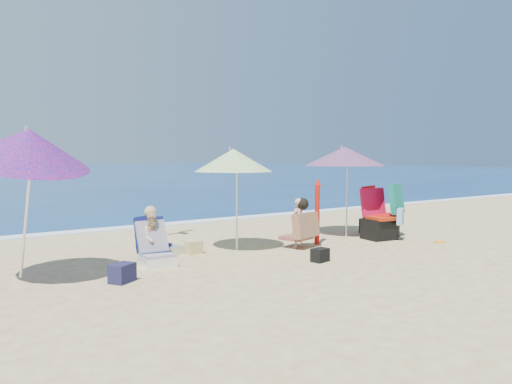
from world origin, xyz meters
TOP-DOWN VIEW (x-y plane):
  - ground at (0.00, 0.00)m, footprint 120.00×120.00m
  - foam at (0.00, 5.10)m, footprint 120.00×0.50m
  - umbrella_turquoise at (2.29, 1.37)m, footprint 2.17×2.17m
  - umbrella_striped at (-0.58, 1.32)m, footprint 1.88×1.88m
  - umbrella_blue at (-4.13, 0.93)m, footprint 2.09×2.14m
  - furled_umbrella at (1.14, 0.94)m, footprint 0.19×0.19m
  - chair_navy at (-1.88, 1.74)m, footprint 0.78×0.80m
  - chair_rainbow at (-2.27, 0.97)m, footprint 0.54×0.65m
  - camp_chair_left at (2.60, 0.65)m, footprint 0.71×0.71m
  - camp_chair_right at (2.89, 0.75)m, footprint 0.85×1.10m
  - person_center at (0.61, 0.82)m, footprint 0.74×0.69m
  - person_left at (-2.22, 1.23)m, footprint 0.63×0.78m
  - bag_navy_a at (-3.09, 0.25)m, footprint 0.42×0.39m
  - bag_tan at (-1.33, 1.47)m, footprint 0.30×0.23m
  - bag_navy_b at (3.08, 1.31)m, footprint 0.50×0.41m
  - bag_black_b at (0.09, -0.32)m, footprint 0.33×0.26m
  - orange_item at (3.30, -0.36)m, footprint 0.24×0.18m

SIDE VIEW (x-z plane):
  - ground at x=0.00m, z-range 0.00..0.00m
  - orange_item at x=3.30m, z-range 0.00..0.03m
  - foam at x=0.00m, z-range 0.00..0.04m
  - bag_black_b at x=0.09m, z-range 0.00..0.22m
  - bag_tan at x=-1.33m, z-range 0.00..0.24m
  - bag_navy_a at x=-3.09m, z-range 0.00..0.26m
  - bag_navy_b at x=3.08m, z-range 0.00..0.33m
  - chair_navy at x=-1.88m, z-range -0.16..0.52m
  - chair_rainbow at x=-2.27m, z-range -0.16..0.54m
  - camp_chair_left at x=2.60m, z-range -0.21..0.85m
  - camp_chair_right at x=2.89m, z-range -0.16..1.00m
  - person_left at x=-2.22m, z-range -0.04..0.88m
  - person_center at x=0.61m, z-range -0.01..0.95m
  - furled_umbrella at x=1.14m, z-range 0.06..1.37m
  - umbrella_striped at x=-0.58m, z-range 0.72..2.64m
  - umbrella_turquoise at x=2.29m, z-range 0.75..2.73m
  - umbrella_blue at x=-4.13m, z-range 0.74..3.04m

